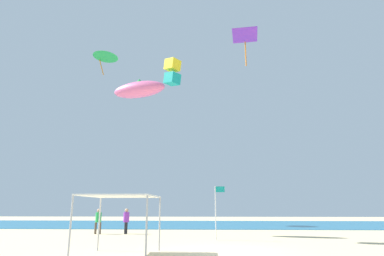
# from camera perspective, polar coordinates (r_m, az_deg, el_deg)

# --- Properties ---
(ground) EXTENTS (110.00, 110.00, 0.10)m
(ground) POSITION_cam_1_polar(r_m,az_deg,el_deg) (15.42, 5.48, -20.94)
(ground) COLOR beige
(ocean_strip) EXTENTS (110.00, 19.16, 0.03)m
(ocean_strip) POSITION_cam_1_polar(r_m,az_deg,el_deg) (39.36, 3.90, -16.45)
(ocean_strip) COLOR #1E6B93
(ocean_strip) RESTS_ON ground
(canopy_tent) EXTENTS (2.87, 3.29, 2.39)m
(canopy_tent) POSITION_cam_1_polar(r_m,az_deg,el_deg) (14.23, -12.27, -11.92)
(canopy_tent) COLOR #B2B2B7
(canopy_tent) RESTS_ON ground
(person_near_tent) EXTENTS (0.48, 0.43, 1.81)m
(person_near_tent) POSITION_cam_1_polar(r_m,az_deg,el_deg) (26.06, -16.08, -15.07)
(person_near_tent) COLOR brown
(person_near_tent) RESTS_ON ground
(person_leftmost) EXTENTS (0.43, 0.49, 1.82)m
(person_leftmost) POSITION_cam_1_polar(r_m,az_deg,el_deg) (25.61, -11.43, -15.33)
(person_leftmost) COLOR black
(person_leftmost) RESTS_ON ground
(banner_flag) EXTENTS (0.61, 0.06, 3.16)m
(banner_flag) POSITION_cam_1_polar(r_m,az_deg,el_deg) (20.48, 4.35, -13.59)
(banner_flag) COLOR silver
(banner_flag) RESTS_ON ground
(kite_diamond_purple) EXTENTS (2.96, 2.95, 3.77)m
(kite_diamond_purple) POSITION_cam_1_polar(r_m,az_deg,el_deg) (37.00, 9.25, 15.49)
(kite_diamond_purple) COLOR purple
(kite_delta_green) EXTENTS (4.62, 4.61, 2.69)m
(kite_delta_green) POSITION_cam_1_polar(r_m,az_deg,el_deg) (45.19, -14.85, 12.26)
(kite_delta_green) COLOR green
(kite_box_yellow) EXTENTS (1.25, 1.24, 1.89)m
(kite_box_yellow) POSITION_cam_1_polar(r_m,az_deg,el_deg) (22.93, -3.45, 9.77)
(kite_box_yellow) COLOR yellow
(kite_inflatable_pink) EXTENTS (4.82, 2.80, 1.76)m
(kite_inflatable_pink) POSITION_cam_1_polar(r_m,az_deg,el_deg) (27.01, -9.27, 6.68)
(kite_inflatable_pink) COLOR pink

